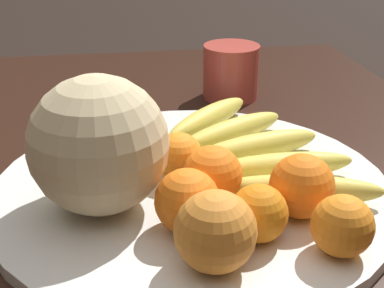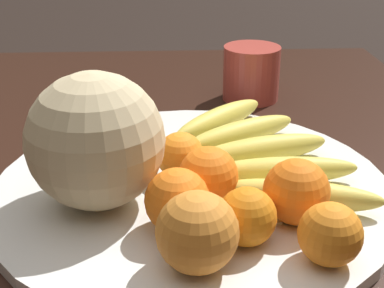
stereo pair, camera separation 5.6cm
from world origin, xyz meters
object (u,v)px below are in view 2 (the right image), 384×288
(orange_mid_center, at_px, (296,192))
(orange_top_small, at_px, (330,234))
(banana_bunch, at_px, (256,151))
(orange_back_left, at_px, (247,217))
(kitchen_table, at_px, (156,258))
(melon, at_px, (96,141))
(ceramic_mug, at_px, (252,72))
(fruit_bowl, at_px, (192,188))
(orange_back_right, at_px, (177,201))
(orange_side_extra, at_px, (180,154))
(orange_front_left, at_px, (208,176))
(produce_tag, at_px, (256,207))
(orange_front_right, at_px, (197,232))

(orange_mid_center, height_order, orange_top_small, orange_mid_center)
(banana_bunch, relative_size, orange_back_left, 5.63)
(kitchen_table, height_order, melon, melon)
(ceramic_mug, bearing_deg, orange_top_small, -0.18)
(orange_back_left, distance_m, ceramic_mug, 0.45)
(kitchen_table, height_order, orange_top_small, orange_top_small)
(orange_top_small, bearing_deg, orange_mid_center, -167.53)
(fruit_bowl, bearing_deg, melon, -70.36)
(banana_bunch, distance_m, orange_back_right, 0.17)
(orange_side_extra, bearing_deg, orange_front_left, 23.55)
(orange_mid_center, distance_m, orange_back_right, 0.12)
(orange_mid_center, distance_m, orange_top_small, 0.07)
(orange_front_left, distance_m, produce_tag, 0.06)
(orange_top_small, relative_size, orange_side_extra, 1.05)
(kitchen_table, distance_m, orange_back_left, 0.22)
(kitchen_table, distance_m, produce_tag, 0.18)
(fruit_bowl, height_order, banana_bunch, banana_bunch)
(fruit_bowl, relative_size, banana_bunch, 1.44)
(orange_front_right, height_order, orange_side_extra, orange_front_right)
(orange_mid_center, xyz_separation_m, ceramic_mug, (-0.41, 0.02, -0.00))
(orange_mid_center, relative_size, orange_side_extra, 1.21)
(banana_bunch, height_order, orange_mid_center, orange_mid_center)
(fruit_bowl, relative_size, orange_top_small, 7.89)
(melon, xyz_separation_m, banana_bunch, (-0.08, 0.18, -0.06))
(fruit_bowl, distance_m, melon, 0.14)
(kitchen_table, xyz_separation_m, orange_front_left, (0.06, 0.06, 0.15))
(melon, relative_size, orange_front_right, 1.96)
(orange_mid_center, height_order, orange_side_extra, orange_mid_center)
(banana_bunch, bearing_deg, ceramic_mug, 66.49)
(orange_front_left, distance_m, orange_back_right, 0.06)
(melon, distance_m, orange_front_right, 0.16)
(kitchen_table, xyz_separation_m, orange_front_right, (0.17, 0.04, 0.16))
(fruit_bowl, bearing_deg, orange_back_left, 21.09)
(fruit_bowl, xyz_separation_m, banana_bunch, (-0.04, 0.08, 0.02))
(orange_front_left, height_order, orange_mid_center, orange_mid_center)
(orange_mid_center, distance_m, orange_back_left, 0.07)
(orange_top_small, bearing_deg, melon, -118.07)
(orange_back_left, height_order, orange_top_small, orange_top_small)
(ceramic_mug, bearing_deg, banana_bunch, -7.46)
(melon, distance_m, orange_side_extra, 0.12)
(produce_tag, bearing_deg, orange_back_left, -35.48)
(orange_back_right, bearing_deg, orange_top_small, 66.30)
(kitchen_table, relative_size, melon, 8.54)
(banana_bunch, height_order, ceramic_mug, ceramic_mug)
(kitchen_table, xyz_separation_m, orange_side_extra, (-0.00, 0.03, 0.15))
(orange_front_left, relative_size, produce_tag, 0.84)
(kitchen_table, relative_size, orange_side_extra, 22.29)
(orange_back_right, relative_size, orange_side_extra, 1.17)
(orange_front_left, bearing_deg, orange_back_right, -35.03)
(fruit_bowl, height_order, orange_back_left, orange_back_left)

